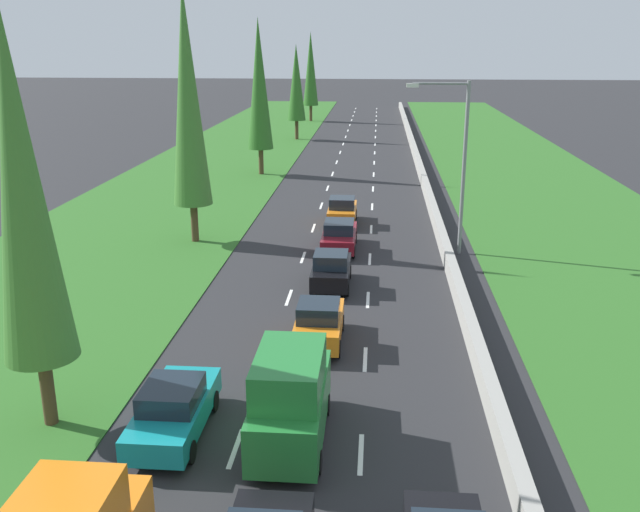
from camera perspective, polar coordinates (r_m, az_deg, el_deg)
The scene contains 17 objects.
ground_plane at distance 62.78m, azimuth 2.82°, elevation 7.18°, with size 300.00×300.00×0.00m, color #28282B.
grass_verge_left at distance 64.44m, azimuth -8.59°, elevation 7.28°, with size 14.00×140.00×0.04m, color #2D6623.
grass_verge_right at distance 63.95m, azimuth 15.87°, elevation 6.75°, with size 14.00×140.00×0.04m, color #2D6623.
median_barrier at distance 62.79m, azimuth 8.07°, elevation 7.42°, with size 0.44×120.00×0.85m, color #9E9B93.
lane_markings at distance 62.78m, azimuth 2.82°, elevation 7.18°, with size 3.64×116.00×0.01m.
teal_sedan_left_lane at distance 20.89m, azimuth -11.86°, elevation -12.13°, with size 1.82×4.50×1.64m.
green_van_centre_lane at distance 19.84m, azimuth -2.42°, elevation -11.49°, with size 1.96×4.90×2.82m.
orange_hatchback_centre_lane at distance 26.16m, azimuth -0.07°, elevation -5.46°, with size 1.74×3.90×1.72m.
black_hatchback_centre_lane at distance 32.04m, azimuth 0.93°, elevation -1.13°, with size 1.74×3.90×1.72m.
maroon_sedan_centre_lane at distance 37.76m, azimuth 1.58°, elevation 1.68°, with size 1.82×4.50×1.64m.
orange_hatchback_centre_lane_sixth at distance 43.23m, azimuth 1.83°, elevation 3.72°, with size 1.74×3.90×1.72m.
poplar_tree_nearest at distance 20.41m, azimuth -23.14°, elevation 4.78°, with size 2.10×2.10×11.92m.
poplar_tree_second at distance 38.80m, azimuth -10.75°, elevation 12.61°, with size 2.15×2.15×13.91m.
poplar_tree_third at distance 59.06m, azimuth -4.99°, elevation 13.75°, with size 2.12×2.12×12.74m.
poplar_tree_fourth at distance 80.73m, azimuth -1.95°, elevation 13.95°, with size 2.06×2.06×10.57m.
poplar_tree_fifth at distance 99.65m, azimuth -0.77°, elevation 15.01°, with size 2.10×2.10×12.09m.
street_light_mast at distance 36.93m, azimuth 11.19°, elevation 8.03°, with size 3.20×0.28×9.00m.
Camera 1 is at (2.00, -1.79, 10.92)m, focal length 39.19 mm.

